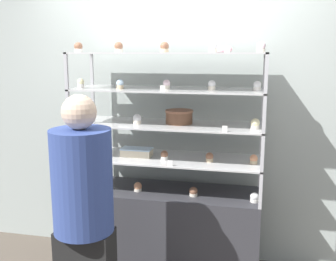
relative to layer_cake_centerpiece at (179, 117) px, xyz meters
name	(u,v)px	position (x,y,z in m)	size (l,w,h in m)	color
back_wall	(178,114)	(-0.08, 0.37, -0.04)	(8.00, 0.05, 2.60)	#A8B2AD
display_base	(168,232)	(-0.08, -0.02, -0.97)	(1.48, 0.50, 0.73)	#333338
display_riser_lower	(168,159)	(-0.08, -0.02, -0.34)	(1.48, 0.50, 0.28)	#B7B7BC
display_riser_middle	(168,125)	(-0.08, -0.02, -0.07)	(1.48, 0.50, 0.28)	#B7B7BC
display_riser_upper	(168,91)	(-0.08, -0.02, 0.21)	(1.48, 0.50, 0.28)	#B7B7BC
display_riser_top	(168,54)	(-0.08, -0.02, 0.48)	(1.48, 0.50, 0.28)	#B7B7BC
layer_cake_centerpiece	(179,117)	(0.00, 0.00, 0.00)	(0.22, 0.22, 0.11)	brown
sheet_cake_frosted	(137,152)	(-0.34, -0.03, -0.30)	(0.25, 0.13, 0.07)	beige
cupcake_0	(86,185)	(-0.75, -0.14, -0.57)	(0.07, 0.07, 0.07)	white
cupcake_1	(138,187)	(-0.32, -0.09, -0.57)	(0.07, 0.07, 0.07)	beige
cupcake_2	(193,192)	(0.14, -0.11, -0.57)	(0.07, 0.07, 0.07)	beige
cupcake_3	(254,198)	(0.60, -0.13, -0.57)	(0.07, 0.07, 0.07)	white
price_tag_0	(103,193)	(-0.56, -0.25, -0.58)	(0.04, 0.00, 0.04)	white
cupcake_4	(82,152)	(-0.77, -0.13, -0.29)	(0.06, 0.06, 0.07)	#CCB28C
cupcake_5	(164,155)	(-0.10, -0.09, -0.29)	(0.06, 0.06, 0.07)	white
cupcake_6	(209,157)	(0.25, -0.08, -0.29)	(0.06, 0.06, 0.07)	#CCB28C
cupcake_7	(254,159)	(0.59, -0.07, -0.29)	(0.06, 0.06, 0.07)	#CCB28C
price_tag_1	(170,163)	(-0.02, -0.25, -0.31)	(0.04, 0.00, 0.04)	white
cupcake_8	(83,118)	(-0.76, -0.10, -0.02)	(0.07, 0.07, 0.08)	beige
cupcake_9	(137,119)	(-0.32, -0.09, -0.02)	(0.07, 0.07, 0.08)	beige
cupcake_10	(255,124)	(0.59, -0.11, -0.02)	(0.07, 0.07, 0.08)	beige
price_tag_2	(225,129)	(0.38, -0.25, -0.03)	(0.04, 0.00, 0.04)	white
cupcake_11	(81,83)	(-0.78, -0.09, 0.26)	(0.06, 0.06, 0.07)	white
cupcake_12	(120,84)	(-0.44, -0.13, 0.26)	(0.06, 0.06, 0.07)	#CCB28C
cupcake_13	(167,85)	(-0.08, -0.07, 0.26)	(0.06, 0.06, 0.07)	beige
cupcake_14	(212,85)	(0.26, -0.07, 0.26)	(0.06, 0.06, 0.07)	beige
cupcake_15	(257,86)	(0.59, -0.06, 0.26)	(0.06, 0.06, 0.07)	white
price_tag_3	(163,88)	(-0.07, -0.25, 0.24)	(0.04, 0.00, 0.04)	white
cupcake_16	(78,48)	(-0.76, -0.15, 0.53)	(0.06, 0.06, 0.08)	white
cupcake_17	(119,47)	(-0.43, -0.16, 0.53)	(0.06, 0.06, 0.08)	beige
cupcake_18	(164,47)	(-0.09, -0.14, 0.53)	(0.06, 0.06, 0.08)	#CCB28C
cupcake_19	(213,47)	(0.27, -0.14, 0.53)	(0.06, 0.06, 0.08)	beige
cupcake_20	(261,47)	(0.60, -0.08, 0.53)	(0.06, 0.06, 0.08)	beige
price_tag_4	(227,49)	(0.38, -0.25, 0.52)	(0.04, 0.00, 0.04)	white
donut_glazed	(223,49)	(0.32, 0.04, 0.52)	(0.14, 0.14, 0.04)	#EFB2BC
customer_figure	(84,214)	(-0.44, -0.87, -0.49)	(0.37, 0.37, 1.60)	black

